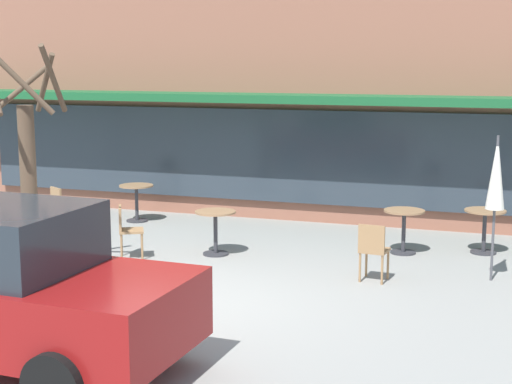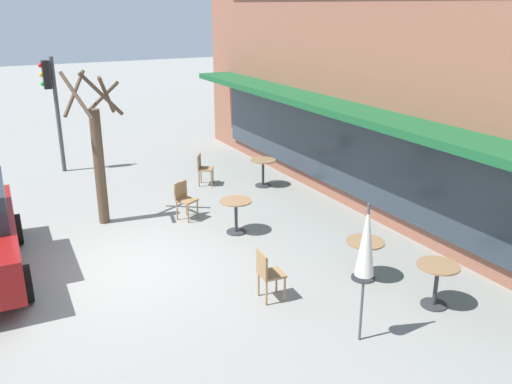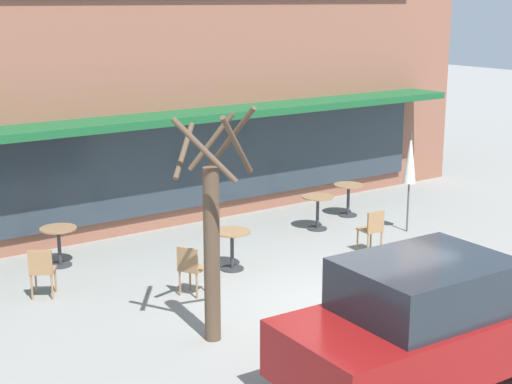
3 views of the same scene
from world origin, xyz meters
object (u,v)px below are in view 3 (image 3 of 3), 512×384
object	(u,v)px
cafe_table_streetside	(232,243)
cafe_table_mid_patio	(348,195)
patio_umbrella_green_folded	(410,159)
cafe_chair_1	(191,266)
cafe_chair_0	(372,228)
cafe_chair_2	(42,269)
parked_sedan	(429,323)
cafe_table_near_wall	(318,207)
cafe_table_by_tree	(59,240)
street_tree	(212,234)

from	to	relation	value
cafe_table_streetside	cafe_table_mid_patio	size ratio (longest dim) A/B	1.00
cafe_table_mid_patio	patio_umbrella_green_folded	xyz separation A→B (m)	(0.20, -1.72, 1.11)
cafe_table_mid_patio	cafe_chair_1	distance (m)	6.11
cafe_table_streetside	cafe_table_mid_patio	bearing A→B (deg)	20.15
cafe_table_streetside	cafe_chair_0	xyz separation A→B (m)	(2.85, -0.79, 0.01)
cafe_chair_2	parked_sedan	size ratio (longest dim) A/B	0.21
cafe_chair_0	cafe_table_near_wall	bearing A→B (deg)	84.83
cafe_table_by_tree	street_tree	world-z (taller)	street_tree
cafe_chair_0	street_tree	distance (m)	5.21
parked_sedan	cafe_table_by_tree	bearing A→B (deg)	106.43
cafe_table_by_tree	cafe_chair_0	xyz separation A→B (m)	(5.44, -2.87, 0.01)
street_tree	cafe_table_streetside	bearing A→B (deg)	51.42
cafe_table_near_wall	cafe_table_streetside	distance (m)	3.23
cafe_chair_2	cafe_table_streetside	bearing A→B (deg)	-10.69
parked_sedan	street_tree	distance (m)	3.32
cafe_table_by_tree	parked_sedan	world-z (taller)	parked_sedan
cafe_table_by_tree	parked_sedan	distance (m)	7.70
cafe_chair_1	parked_sedan	bearing A→B (deg)	-78.82
cafe_table_by_tree	cafe_chair_0	bearing A→B (deg)	-27.83
parked_sedan	cafe_chair_1	bearing A→B (deg)	101.18
patio_umbrella_green_folded	parked_sedan	xyz separation A→B (m)	(-4.95, -5.16, -0.75)
patio_umbrella_green_folded	parked_sedan	world-z (taller)	patio_umbrella_green_folded
cafe_table_streetside	street_tree	bearing A→B (deg)	-128.58
cafe_table_near_wall	cafe_chair_1	size ratio (longest dim) A/B	0.85
patio_umbrella_green_folded	cafe_chair_2	xyz separation A→B (m)	(-7.99, 0.78, -1.10)
street_tree	parked_sedan	bearing A→B (deg)	-61.40
cafe_table_mid_patio	patio_umbrella_green_folded	distance (m)	2.06
cafe_table_near_wall	cafe_chair_1	distance (m)	4.72
cafe_chair_0	cafe_chair_2	world-z (taller)	same
cafe_table_streetside	cafe_chair_1	xyz separation A→B (m)	(-1.32, -0.71, 0.01)
cafe_chair_0	cafe_chair_2	xyz separation A→B (m)	(-6.31, 1.44, 0.00)
cafe_table_streetside	cafe_chair_0	bearing A→B (deg)	-15.44
cafe_chair_2	cafe_table_mid_patio	bearing A→B (deg)	6.88
cafe_table_streetside	patio_umbrella_green_folded	distance (m)	4.68
cafe_chair_2	cafe_table_near_wall	bearing A→B (deg)	4.29
parked_sedan	street_tree	size ratio (longest dim) A/B	1.21
cafe_table_near_wall	patio_umbrella_green_folded	bearing A→B (deg)	-40.01
parked_sedan	cafe_chair_0	bearing A→B (deg)	54.09
cafe_chair_0	cafe_chair_1	bearing A→B (deg)	178.88
cafe_table_streetside	cafe_chair_2	world-z (taller)	cafe_chair_2
cafe_table_mid_patio	cafe_chair_2	size ratio (longest dim) A/B	0.85
street_tree	cafe_table_by_tree	bearing A→B (deg)	97.88
patio_umbrella_green_folded	cafe_chair_1	distance (m)	5.99
cafe_table_streetside	cafe_table_by_tree	xyz separation A→B (m)	(-2.59, 2.08, 0.00)
cafe_table_mid_patio	patio_umbrella_green_folded	world-z (taller)	patio_umbrella_green_folded
cafe_table_near_wall	patio_umbrella_green_folded	size ratio (longest dim) A/B	0.35
cafe_table_streetside	parked_sedan	bearing A→B (deg)	-94.44
cafe_table_near_wall	cafe_table_by_tree	bearing A→B (deg)	170.43
cafe_table_by_tree	cafe_chair_1	size ratio (longest dim) A/B	0.85
cafe_table_streetside	patio_umbrella_green_folded	size ratio (longest dim) A/B	0.35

